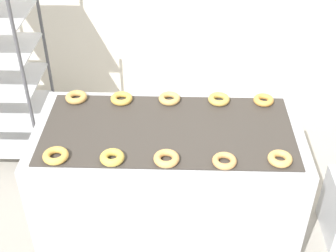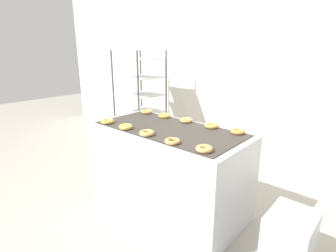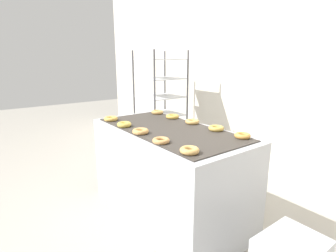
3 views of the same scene
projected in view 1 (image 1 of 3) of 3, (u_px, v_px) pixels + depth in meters
The scene contains 11 objects.
fryer_machine at pixel (168, 183), 2.88m from camera, with size 1.53×0.76×0.84m.
donut_near_leftmost at pixel (56, 156), 2.41m from camera, with size 0.13×0.13×0.04m, color gold.
donut_near_left at pixel (112, 157), 2.40m from camera, with size 0.13×0.13×0.04m, color gold.
donut_near_center at pixel (166, 158), 2.40m from camera, with size 0.13×0.13×0.04m, color tan.
donut_near_right at pixel (224, 161), 2.38m from camera, with size 0.13×0.13×0.03m, color tan.
donut_near_rightmost at pixel (280, 159), 2.39m from camera, with size 0.13×0.13×0.04m, color tan.
donut_far_leftmost at pixel (76, 97), 2.86m from camera, with size 0.13×0.13×0.04m, color tan.
donut_far_left at pixel (122, 98), 2.85m from camera, with size 0.13×0.13×0.04m, color gold.
donut_far_center at pixel (170, 98), 2.85m from camera, with size 0.13×0.13×0.04m, color tan.
donut_far_right at pixel (219, 99), 2.84m from camera, with size 0.13×0.13×0.04m, color gold.
donut_far_rightmost at pixel (264, 100), 2.83m from camera, with size 0.12×0.12×0.04m, color gold.
Camera 1 is at (0.06, -1.47, 2.42)m, focal length 50.00 mm.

